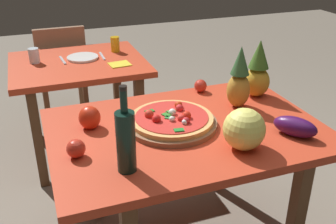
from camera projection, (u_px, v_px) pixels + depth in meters
display_table at (186, 143)px, 1.91m from camera, size 1.28×0.88×0.73m
background_table at (79, 77)px, 2.80m from camera, size 0.92×0.78×0.73m
dining_chair at (62, 68)px, 3.36m from camera, size 0.40×0.40×0.85m
pizza_board at (172, 123)px, 1.88m from camera, size 0.43×0.43×0.02m
pizza at (172, 118)px, 1.87m from camera, size 0.40×0.40×0.06m
wine_bottle at (126, 140)px, 1.49m from camera, size 0.08×0.08×0.36m
pineapple_left at (239, 80)px, 2.02m from camera, size 0.12×0.12×0.33m
pineapple_right at (258, 72)px, 2.15m from camera, size 0.14×0.14×0.32m
melon at (244, 129)px, 1.66m from camera, size 0.18×0.18×0.18m
bell_pepper at (90, 118)px, 1.85m from camera, size 0.10×0.10×0.11m
eggplant at (295, 127)px, 1.78m from camera, size 0.19×0.21×0.09m
tomato_at_corner at (76, 149)px, 1.62m from camera, size 0.08×0.08×0.08m
tomato_beside_pepper at (201, 86)px, 2.25m from camera, size 0.07×0.07×0.07m
drinking_glass_juice at (115, 44)px, 2.94m from camera, size 0.07×0.07×0.11m
drinking_glass_water at (34, 56)px, 2.70m from camera, size 0.07×0.07×0.10m
dinner_plate at (83, 58)px, 2.80m from camera, size 0.22×0.22×0.02m
fork_utensil at (63, 60)px, 2.76m from camera, size 0.03×0.18×0.01m
knife_utensil at (102, 56)px, 2.85m from camera, size 0.02×0.18×0.01m
napkin_folded at (120, 64)px, 2.69m from camera, size 0.15×0.13×0.01m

